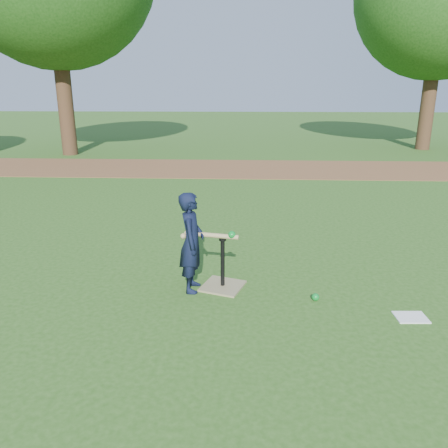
{
  "coord_description": "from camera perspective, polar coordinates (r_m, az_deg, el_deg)",
  "views": [
    {
      "loc": [
        -0.02,
        -4.63,
        2.13
      ],
      "look_at": [
        -0.26,
        0.14,
        0.65
      ],
      "focal_mm": 35.0,
      "sensor_mm": 36.0,
      "label": 1
    }
  ],
  "objects": [
    {
      "name": "batting_tee",
      "position": [
        4.91,
        -0.18,
        -7.06
      ],
      "size": [
        0.54,
        0.54,
        0.61
      ],
      "color": "#90835B",
      "rests_on": "ground"
    },
    {
      "name": "dirt_strip",
      "position": [
        12.32,
        2.95,
        7.24
      ],
      "size": [
        24.0,
        3.0,
        0.01
      ],
      "primitive_type": "cube",
      "color": "brown",
      "rests_on": "ground"
    },
    {
      "name": "clipboard",
      "position": [
        4.71,
        23.22,
        -11.13
      ],
      "size": [
        0.31,
        0.24,
        0.01
      ],
      "primitive_type": "cube",
      "rotation": [
        0.0,
        0.0,
        0.05
      ],
      "color": "white",
      "rests_on": "ground"
    },
    {
      "name": "child",
      "position": [
        4.71,
        -4.25,
        -2.41
      ],
      "size": [
        0.26,
        0.4,
        1.1
      ],
      "primitive_type": "imported",
      "rotation": [
        0.0,
        0.0,
        1.57
      ],
      "color": "black",
      "rests_on": "ground"
    },
    {
      "name": "ground",
      "position": [
        5.1,
        2.83,
        -7.51
      ],
      "size": [
        80.0,
        80.0,
        0.0
      ],
      "primitive_type": "plane",
      "color": "#285116",
      "rests_on": "ground"
    },
    {
      "name": "wiffle_ball_ground",
      "position": [
        4.75,
        11.86,
        -9.32
      ],
      "size": [
        0.08,
        0.08,
        0.08
      ],
      "primitive_type": "sphere",
      "color": "#0B8027",
      "rests_on": "ground"
    },
    {
      "name": "swing_action",
      "position": [
        4.7,
        -1.49,
        -1.48
      ],
      "size": [
        0.63,
        0.18,
        0.1
      ],
      "color": "tan",
      "rests_on": "ground"
    }
  ]
}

